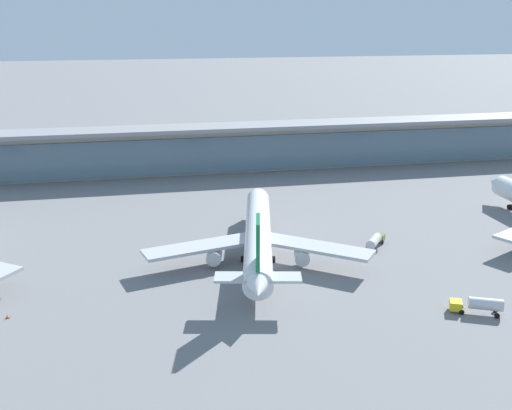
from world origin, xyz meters
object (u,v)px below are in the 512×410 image
object	(u,v)px
safety_cone_alpha	(7,317)
service_truck_by_tail_olive	(375,240)
service_truck_near_nose_yellow	(479,304)
airliner_centre_stand	(258,236)

from	to	relation	value
safety_cone_alpha	service_truck_by_tail_olive	bearing A→B (deg)	14.12
service_truck_near_nose_yellow	service_truck_by_tail_olive	xyz separation A→B (m)	(-5.56, 32.66, 0.00)
airliner_centre_stand	service_truck_near_nose_yellow	world-z (taller)	airliner_centre_stand
service_truck_near_nose_yellow	safety_cone_alpha	xyz separation A→B (m)	(-78.54, 14.30, -1.39)
service_truck_near_nose_yellow	airliner_centre_stand	bearing A→B (deg)	135.62
service_truck_near_nose_yellow	service_truck_by_tail_olive	size ratio (longest dim) A/B	1.06
service_truck_by_tail_olive	safety_cone_alpha	bearing A→B (deg)	-165.88
safety_cone_alpha	airliner_centre_stand	bearing A→B (deg)	19.98
service_truck_near_nose_yellow	service_truck_by_tail_olive	bearing A→B (deg)	99.66
service_truck_near_nose_yellow	service_truck_by_tail_olive	distance (m)	33.13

